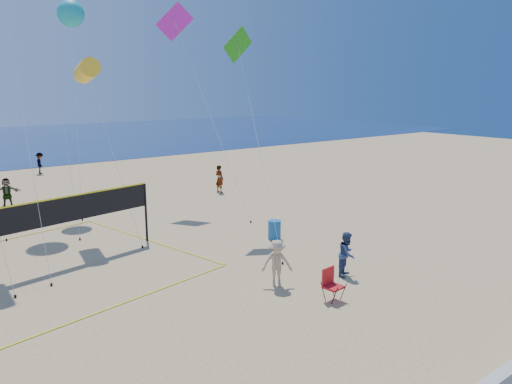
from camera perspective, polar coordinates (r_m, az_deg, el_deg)
bystander_a at (r=18.55m, az=10.36°, el=-6.97°), size 0.98×0.90×1.64m
bystander_b at (r=17.33m, az=2.40°, el=-8.13°), size 1.23×1.10×1.65m
far_person_1 at (r=32.20m, az=-26.60°, el=-0.00°), size 1.59×0.83×1.63m
far_person_2 at (r=32.58m, az=-4.20°, el=1.52°), size 0.55×0.72×1.79m
far_person_4 at (r=43.03m, az=-23.44°, el=3.03°), size 0.76×1.16×1.69m
camp_chair at (r=16.49m, az=8.57°, el=-10.16°), size 0.63×0.76×1.19m
trash_barrel at (r=22.63m, az=2.12°, el=-4.33°), size 0.70×0.70×0.87m
volleyball_net at (r=20.16m, az=-23.76°, el=-3.24°), size 11.62×11.50×2.66m
kite_2 at (r=23.93m, az=-18.77°, el=12.97°), size 1.28×4.55×8.02m
kite_4 at (r=23.69m, az=-1.85°, el=15.43°), size 2.82×5.68×9.52m
kite_5 at (r=29.50m, az=-8.98°, el=17.96°), size 1.89×6.92×11.39m
kite_7 at (r=29.98m, az=-20.41°, el=18.58°), size 2.17×4.02×11.32m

